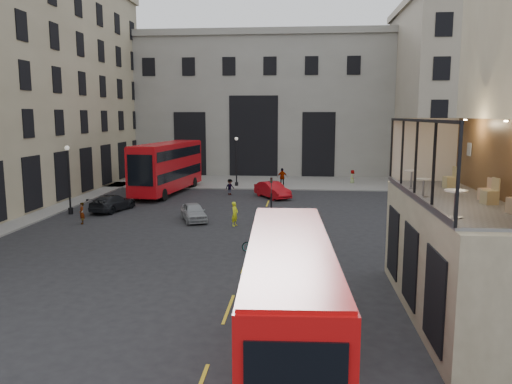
# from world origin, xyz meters

# --- Properties ---
(ground) EXTENTS (140.00, 140.00, 0.00)m
(ground) POSITION_xyz_m (0.00, 0.00, 0.00)
(ground) COLOR black
(ground) RESTS_ON ground
(host_frontage) EXTENTS (3.00, 11.00, 4.50)m
(host_frontage) POSITION_xyz_m (6.50, 0.00, 2.25)
(host_frontage) COLOR #B8AC8A
(host_frontage) RESTS_ON ground
(cafe_floor) EXTENTS (3.00, 10.00, 0.10)m
(cafe_floor) POSITION_xyz_m (6.50, 0.00, 4.55)
(cafe_floor) COLOR slate
(cafe_floor) RESTS_ON host_frontage
(gateway) EXTENTS (35.00, 10.60, 18.00)m
(gateway) POSITION_xyz_m (-5.00, 47.99, 9.39)
(gateway) COLOR gray
(gateway) RESTS_ON ground
(building_right) EXTENTS (16.60, 18.60, 20.00)m
(building_right) POSITION_xyz_m (20.00, 39.97, 10.39)
(building_right) COLOR #A19682
(building_right) RESTS_ON ground
(pavement_far) EXTENTS (40.00, 12.00, 0.12)m
(pavement_far) POSITION_xyz_m (-6.00, 38.00, 0.06)
(pavement_far) COLOR slate
(pavement_far) RESTS_ON ground
(traffic_light_near) EXTENTS (0.16, 0.20, 3.80)m
(traffic_light_near) POSITION_xyz_m (-1.00, 12.00, 2.42)
(traffic_light_near) COLOR black
(traffic_light_near) RESTS_ON ground
(traffic_light_far) EXTENTS (0.16, 0.20, 3.80)m
(traffic_light_far) POSITION_xyz_m (-15.00, 28.00, 2.42)
(traffic_light_far) COLOR black
(traffic_light_far) RESTS_ON ground
(street_lamp_a) EXTENTS (0.36, 0.36, 5.33)m
(street_lamp_a) POSITION_xyz_m (-17.00, 18.00, 2.39)
(street_lamp_a) COLOR black
(street_lamp_a) RESTS_ON ground
(street_lamp_b) EXTENTS (0.36, 0.36, 5.33)m
(street_lamp_b) POSITION_xyz_m (-6.00, 34.00, 2.39)
(street_lamp_b) COLOR black
(street_lamp_b) RESTS_ON ground
(bus_near) EXTENTS (2.80, 10.40, 4.11)m
(bus_near) POSITION_xyz_m (0.50, -4.98, 2.31)
(bus_near) COLOR red
(bus_near) RESTS_ON ground
(bus_far) EXTENTS (4.30, 12.67, 4.96)m
(bus_far) POSITION_xyz_m (-12.16, 28.96, 2.78)
(bus_far) COLOR #AE0C11
(bus_far) RESTS_ON ground
(car_a) EXTENTS (2.86, 4.10, 1.30)m
(car_a) POSITION_xyz_m (-6.92, 16.41, 0.65)
(car_a) COLOR #919598
(car_a) RESTS_ON ground
(car_b) EXTENTS (3.78, 4.63, 1.48)m
(car_b) POSITION_xyz_m (-1.75, 27.10, 0.74)
(car_b) COLOR #A00910
(car_b) RESTS_ON ground
(car_c) EXTENTS (2.89, 4.90, 1.33)m
(car_c) POSITION_xyz_m (-14.21, 19.53, 0.67)
(car_c) COLOR black
(car_c) RESTS_ON ground
(bicycle) EXTENTS (1.79, 1.13, 0.89)m
(bicycle) POSITION_xyz_m (-1.65, 8.65, 0.44)
(bicycle) COLOR gray
(bicycle) RESTS_ON ground
(cyclist) EXTENTS (0.61, 0.73, 1.69)m
(cyclist) POSITION_xyz_m (-3.71, 15.00, 0.85)
(cyclist) COLOR yellow
(cyclist) RESTS_ON ground
(pedestrian_a) EXTENTS (0.90, 0.81, 1.52)m
(pedestrian_a) POSITION_xyz_m (-12.90, 25.17, 0.76)
(pedestrian_a) COLOR gray
(pedestrian_a) RESTS_ON ground
(pedestrian_b) EXTENTS (1.12, 1.09, 1.54)m
(pedestrian_b) POSITION_xyz_m (-5.94, 28.45, 0.77)
(pedestrian_b) COLOR gray
(pedestrian_b) RESTS_ON ground
(pedestrian_c) EXTENTS (1.24, 0.73, 1.98)m
(pedestrian_c) POSITION_xyz_m (-1.11, 34.72, 0.99)
(pedestrian_c) COLOR gray
(pedestrian_c) RESTS_ON ground
(pedestrian_d) EXTENTS (0.72, 0.89, 1.57)m
(pedestrian_d) POSITION_xyz_m (6.63, 37.31, 0.79)
(pedestrian_d) COLOR gray
(pedestrian_d) RESTS_ON ground
(pedestrian_e) EXTENTS (0.57, 0.66, 1.53)m
(pedestrian_e) POSITION_xyz_m (-14.57, 14.65, 0.77)
(pedestrian_e) COLOR gray
(pedestrian_e) RESTS_ON ground
(cafe_table_near) EXTENTS (0.67, 0.67, 0.84)m
(cafe_table_near) POSITION_xyz_m (5.40, -3.60, 5.16)
(cafe_table_near) COLOR silver
(cafe_table_near) RESTS_ON cafe_floor
(cafe_table_mid) EXTENTS (0.54, 0.54, 0.68)m
(cafe_table_mid) POSITION_xyz_m (5.40, 0.31, 5.05)
(cafe_table_mid) COLOR beige
(cafe_table_mid) RESTS_ON cafe_floor
(cafe_table_far) EXTENTS (0.60, 0.60, 0.75)m
(cafe_table_far) POSITION_xyz_m (5.44, 2.57, 5.09)
(cafe_table_far) COLOR beige
(cafe_table_far) RESTS_ON cafe_floor
(cafe_chair_b) EXTENTS (0.53, 0.53, 0.91)m
(cafe_chair_b) POSITION_xyz_m (7.29, -1.15, 4.88)
(cafe_chair_b) COLOR tan
(cafe_chair_b) RESTS_ON cafe_floor
(cafe_chair_c) EXTENTS (0.49, 0.49, 0.81)m
(cafe_chair_c) POSITION_xyz_m (7.45, -0.34, 4.85)
(cafe_chair_c) COLOR tan
(cafe_chair_c) RESTS_ON cafe_floor
(cafe_chair_d) EXTENTS (0.52, 0.52, 0.92)m
(cafe_chair_d) POSITION_xyz_m (7.05, 2.62, 4.88)
(cafe_chair_d) COLOR tan
(cafe_chair_d) RESTS_ON cafe_floor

